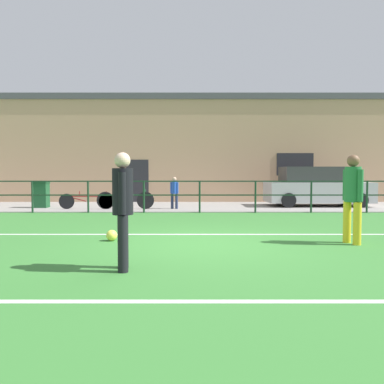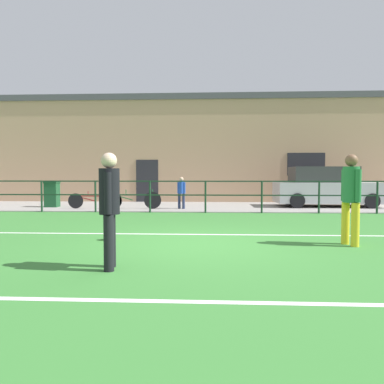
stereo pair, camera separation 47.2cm
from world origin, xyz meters
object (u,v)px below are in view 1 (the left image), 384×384
at_px(soccer_ball_match, 113,235).
at_px(parked_car_red, 318,188).
at_px(player_striker, 355,193).
at_px(trash_bin_0, 43,194).
at_px(spectator_child, 176,191).
at_px(bicycle_parked_0, 127,200).
at_px(bicycle_parked_1, 88,201).
at_px(player_goalkeeper, 125,204).

height_order(soccer_ball_match, parked_car_red, parked_car_red).
relative_size(soccer_ball_match, parked_car_red, 0.05).
distance_m(player_striker, trash_bin_0, 12.13).
xyz_separation_m(spectator_child, parked_car_red, (6.03, 1.35, 0.08)).
distance_m(bicycle_parked_0, trash_bin_0, 3.59).
bearing_deg(bicycle_parked_1, trash_bin_0, 162.78).
bearing_deg(bicycle_parked_0, parked_car_red, 10.44).
xyz_separation_m(player_goalkeeper, parked_car_red, (6.32, 10.64, -0.14)).
relative_size(soccer_ball_match, bicycle_parked_0, 0.10).
height_order(player_goalkeeper, bicycle_parked_1, player_goalkeeper).
relative_size(spectator_child, trash_bin_0, 1.18).
bearing_deg(soccer_ball_match, spectator_child, 82.19).
height_order(player_striker, trash_bin_0, player_striker).
bearing_deg(player_goalkeeper, trash_bin_0, -161.17).
distance_m(spectator_child, bicycle_parked_0, 1.95).
xyz_separation_m(soccer_ball_match, trash_bin_0, (-4.49, 7.48, 0.45)).
height_order(player_striker, soccer_ball_match, player_striker).
xyz_separation_m(player_striker, spectator_child, (-3.84, 7.29, -0.26)).
height_order(parked_car_red, trash_bin_0, parked_car_red).
bearing_deg(spectator_child, bicycle_parked_0, 22.63).
distance_m(player_goalkeeper, spectator_child, 9.29).
xyz_separation_m(soccer_ball_match, spectator_child, (0.96, 6.97, 0.62)).
bearing_deg(soccer_ball_match, parked_car_red, 49.98).
height_order(soccer_ball_match, trash_bin_0, trash_bin_0).
distance_m(player_goalkeeper, bicycle_parked_1, 9.72).
bearing_deg(bicycle_parked_0, player_striker, -51.25).
relative_size(player_goalkeeper, parked_car_red, 0.39).
relative_size(player_striker, bicycle_parked_0, 0.78).
bearing_deg(bicycle_parked_0, trash_bin_0, 170.01).
distance_m(parked_car_red, bicycle_parked_0, 8.09).
xyz_separation_m(player_striker, parked_car_red, (2.19, 8.64, -0.18)).
bearing_deg(spectator_child, trash_bin_0, 13.95).
distance_m(soccer_ball_match, parked_car_red, 10.89).
relative_size(spectator_child, bicycle_parked_0, 0.56).
relative_size(player_goalkeeper, trash_bin_0, 1.57).
xyz_separation_m(player_goalkeeper, bicycle_parked_0, (-1.63, 9.17, -0.58)).
relative_size(bicycle_parked_0, trash_bin_0, 2.11).
xyz_separation_m(spectator_child, bicycle_parked_0, (-1.92, -0.11, -0.36)).
distance_m(parked_car_red, trash_bin_0, 11.51).
distance_m(player_goalkeeper, bicycle_parked_0, 9.34).
bearing_deg(soccer_ball_match, player_striker, -3.79).
bearing_deg(player_striker, parked_car_red, -35.78).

